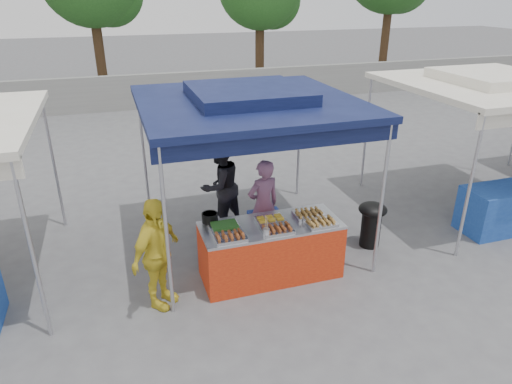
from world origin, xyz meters
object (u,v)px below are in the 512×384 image
object	(u,v)px
vendor_woman	(263,205)
helper_man	(220,186)
cooking_pot	(210,218)
vendor_table	(271,250)
wok_burner	(372,221)
customer_person	(156,254)

from	to	relation	value
vendor_woman	helper_man	xyz separation A→B (m)	(-0.49, 0.84, 0.05)
vendor_woman	cooking_pot	bearing A→B (deg)	13.27
vendor_table	vendor_woman	bearing A→B (deg)	79.31
wok_burner	customer_person	world-z (taller)	customer_person
helper_man	customer_person	world-z (taller)	helper_man
vendor_table	helper_man	xyz separation A→B (m)	(-0.34, 1.63, 0.39)
wok_burner	helper_man	bearing A→B (deg)	128.10
vendor_woman	customer_person	distance (m)	2.03
vendor_table	customer_person	xyz separation A→B (m)	(-1.63, -0.20, 0.35)
cooking_pot	helper_man	bearing A→B (deg)	70.23
cooking_pot	vendor_table	bearing A→B (deg)	-22.34
vendor_table	wok_burner	distance (m)	1.87
vendor_table	customer_person	world-z (taller)	customer_person
vendor_table	cooking_pot	world-z (taller)	cooking_pot
wok_burner	vendor_woman	distance (m)	1.79
helper_man	customer_person	distance (m)	2.24
cooking_pot	wok_burner	distance (m)	2.69
vendor_table	wok_burner	world-z (taller)	vendor_table
vendor_woman	helper_man	distance (m)	0.98
cooking_pot	wok_burner	xyz separation A→B (m)	(2.65, -0.03, -0.46)
wok_burner	vendor_woman	xyz separation A→B (m)	(-1.69, 0.48, 0.30)
cooking_pot	customer_person	bearing A→B (deg)	-147.28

